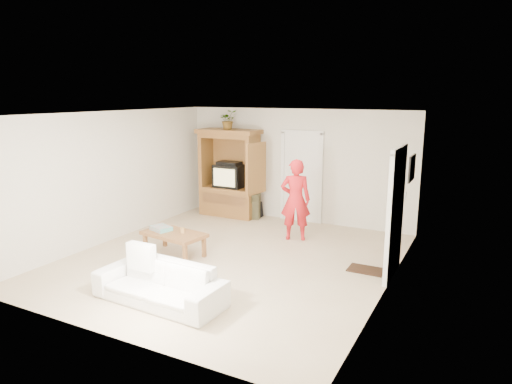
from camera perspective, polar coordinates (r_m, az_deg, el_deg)
floor at (r=8.33m, az=-3.12°, el=-8.40°), size 6.00×6.00×0.00m
ceiling at (r=7.81m, az=-3.35°, el=9.76°), size 6.00×6.00×0.00m
wall_back at (r=10.62m, az=5.05°, el=3.32°), size 5.50×0.00×5.50m
wall_front at (r=5.68m, az=-18.88°, el=-5.14°), size 5.50×0.00×5.50m
wall_left at (r=9.65m, az=-17.44°, el=1.90°), size 0.00×6.00×6.00m
wall_right at (r=7.01m, az=16.51°, el=-1.75°), size 0.00×6.00×6.00m
armoire at (r=11.08m, az=-3.22°, el=1.67°), size 1.82×1.14×2.10m
door_back at (r=10.58m, az=5.71°, el=1.74°), size 0.85×0.05×2.04m
doorway_right at (r=7.66m, az=17.08°, el=-2.79°), size 0.05×0.90×2.04m
framed_picture at (r=8.80m, az=18.92°, el=2.85°), size 0.03×0.60×0.48m
doormat at (r=8.05m, az=13.61°, el=-9.43°), size 0.60×0.40×0.02m
plant at (r=10.90m, az=-3.50°, el=9.00°), size 0.54×0.54×0.45m
man at (r=9.24m, az=4.96°, el=-0.97°), size 0.71×0.60×1.66m
sofa at (r=6.76m, az=-11.98°, el=-11.12°), size 1.98×0.84×0.57m
coffee_table at (r=8.55m, az=-10.21°, el=-5.36°), size 1.25×0.79×0.44m
towel at (r=8.70m, az=-11.80°, el=-4.45°), size 0.45×0.38×0.08m
candle at (r=8.46m, az=-9.16°, el=-4.74°), size 0.08×0.08×0.10m
backpack_black at (r=11.04m, az=-0.01°, el=-2.19°), size 0.34×0.26×0.37m
backpack_olive at (r=10.87m, az=-0.39°, el=-1.75°), size 0.38×0.32×0.62m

